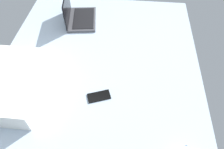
{
  "coord_description": "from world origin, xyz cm",
  "views": [
    {
      "loc": [
        -92.06,
        -18.97,
        127.19
      ],
      "look_at": [
        -7.72,
        -10.63,
        24.0
      ],
      "focal_mm": 33.65,
      "sensor_mm": 36.0,
      "label": 1
    }
  ],
  "objects": [
    {
      "name": "pillow",
      "position": [
        -21.18,
        48.0,
        24.5
      ],
      "size": [
        52.0,
        36.0,
        13.0
      ],
      "primitive_type": "cube",
      "color": "white",
      "rests_on": "bed_mattress"
    },
    {
      "name": "cell_phone",
      "position": [
        -21.27,
        -3.81,
        18.4
      ],
      "size": [
        11.22,
        15.49,
        0.8
      ],
      "primitive_type": "cube",
      "rotation": [
        0.0,
        0.0,
        3.49
      ],
      "color": "black",
      "rests_on": "bed_mattress"
    },
    {
      "name": "bed_mattress",
      "position": [
        0.0,
        0.0,
        9.0
      ],
      "size": [
        180.0,
        140.0,
        18.0
      ],
      "primitive_type": "cube",
      "color": "silver",
      "rests_on": "ground"
    },
    {
      "name": "laptop",
      "position": [
        54.02,
        24.23,
        22.41
      ],
      "size": [
        35.85,
        27.32,
        23.0
      ],
      "rotation": [
        0.0,
        0.0,
        0.14
      ],
      "color": "#4C4C51",
      "rests_on": "bed_mattress"
    }
  ]
}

